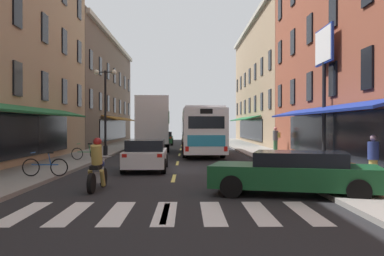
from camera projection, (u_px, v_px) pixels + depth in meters
The scene contains 17 objects.
ground_plane at pixel (176, 170), 19.98m from camera, with size 34.80×80.00×0.10m, color black.
lane_centre_dashes at pixel (176, 169), 19.73m from camera, with size 0.14×73.90×0.01m.
crosswalk_near at pixel (165, 213), 9.98m from camera, with size 7.10×2.80×0.01m.
sidewalk_left at pixel (49, 168), 19.91m from camera, with size 3.00×80.00×0.14m, color gray.
sidewalk_right at pixel (302, 167), 20.05m from camera, with size 3.00×80.00×0.14m, color gray.
billboard_sign at pixel (324, 62), 20.38m from camera, with size 0.40×2.45×6.57m.
transit_bus at pixel (201, 130), 29.73m from camera, with size 2.80×11.18×3.19m.
box_truck at pixel (153, 124), 33.61m from camera, with size 2.73×7.66×4.16m.
sedan_near at pixel (146, 155), 19.28m from camera, with size 1.96×4.25×1.39m.
sedan_mid at pixel (295, 173), 12.43m from camera, with size 5.08×3.05×1.28m.
sedan_far at pixel (164, 138), 44.15m from camera, with size 1.98×4.37×1.35m.
motorcycle_rider at pixel (97, 168), 13.41m from camera, with size 0.62×2.07×1.66m.
bicycle_near at pixel (45, 166), 15.96m from camera, with size 1.71×0.48×0.91m.
bicycle_mid at pixel (87, 153), 23.44m from camera, with size 1.71×0.48×0.91m.
pedestrian_near at pixel (276, 139), 29.31m from camera, with size 0.53×0.42×1.78m.
pedestrian_mid at pixel (373, 158), 14.19m from camera, with size 0.36×0.36×1.58m.
street_lamp_twin at pixel (105, 108), 26.87m from camera, with size 1.42×0.32×5.39m.
Camera 1 is at (0.50, -19.97, 2.05)m, focal length 40.06 mm.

